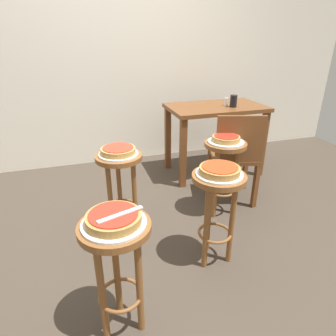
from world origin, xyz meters
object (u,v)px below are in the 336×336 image
(stool_middle, at_px, (217,200))
(serving_plate_leftside, at_px, (119,154))
(wooden_chair, at_px, (235,155))
(serving_plate_middle, at_px, (219,174))
(stool_leftside, at_px, (120,177))
(serving_plate_rear, at_px, (226,142))
(condiment_shaker, at_px, (226,102))
(pizza_server_knife, at_px, (121,214))
(pizza_leftside, at_px, (118,150))
(pizza_foreground, at_px, (114,218))
(cup_near_edge, at_px, (234,101))
(stool_rear, at_px, (224,163))
(stool_foreground, at_px, (117,256))
(pizza_rear, at_px, (226,138))
(serving_plate_foreground, at_px, (114,223))
(pizza_middle, at_px, (220,170))
(dining_table, at_px, (215,118))

(stool_middle, relative_size, serving_plate_leftside, 2.29)
(serving_plate_leftside, bearing_deg, wooden_chair, 8.48)
(serving_plate_middle, xyz_separation_m, stool_leftside, (-0.54, 0.52, -0.19))
(serving_plate_middle, relative_size, serving_plate_rear, 1.01)
(condiment_shaker, distance_m, pizza_server_knife, 2.16)
(pizza_leftside, distance_m, serving_plate_rear, 0.86)
(pizza_foreground, height_order, cup_near_edge, cup_near_edge)
(stool_leftside, distance_m, stool_rear, 0.86)
(stool_middle, xyz_separation_m, condiment_shaker, (0.72, 1.31, 0.33))
(stool_middle, bearing_deg, stool_foreground, -154.65)
(pizza_foreground, xyz_separation_m, pizza_rear, (1.01, 0.86, 0.00))
(serving_plate_foreground, bearing_deg, pizza_leftside, 79.94)
(stool_foreground, bearing_deg, pizza_foreground, 63.43)
(pizza_middle, relative_size, wooden_chair, 0.29)
(pizza_middle, relative_size, dining_table, 0.25)
(pizza_middle, distance_m, serving_plate_leftside, 0.75)
(serving_plate_middle, distance_m, wooden_chair, 0.87)
(pizza_middle, xyz_separation_m, serving_plate_leftside, (-0.54, 0.52, -0.03))
(stool_leftside, height_order, wooden_chair, wooden_chair)
(serving_plate_middle, bearing_deg, pizza_rear, 58.66)
(pizza_leftside, relative_size, wooden_chair, 0.29)
(pizza_foreground, height_order, dining_table, dining_table)
(cup_near_edge, bearing_deg, pizza_rear, -122.12)
(serving_plate_middle, distance_m, serving_plate_rear, 0.62)
(stool_rear, xyz_separation_m, pizza_server_knife, (-0.98, -0.88, 0.24))
(serving_plate_middle, relative_size, dining_table, 0.29)
(stool_rear, distance_m, pizza_server_knife, 1.34)
(serving_plate_leftside, distance_m, condiment_shaker, 1.50)
(serving_plate_rear, bearing_deg, stool_foreground, -139.80)
(serving_plate_foreground, bearing_deg, pizza_foreground, 63.43)
(pizza_leftside, bearing_deg, stool_leftside, 0.00)
(pizza_middle, relative_size, pizza_rear, 1.14)
(pizza_rear, xyz_separation_m, pizza_server_knife, (-0.98, -0.88, 0.03))
(serving_plate_foreground, xyz_separation_m, pizza_rear, (1.01, 0.86, 0.03))
(serving_plate_leftside, xyz_separation_m, pizza_server_knife, (-0.12, -0.87, 0.06))
(cup_near_edge, bearing_deg, pizza_middle, -121.79)
(stool_foreground, bearing_deg, cup_near_edge, 47.00)
(stool_leftside, distance_m, condiment_shaker, 1.53)
(pizza_foreground, bearing_deg, serving_plate_middle, 25.35)
(stool_rear, distance_m, dining_table, 0.88)
(serving_plate_leftside, relative_size, condiment_shaker, 3.52)
(cup_near_edge, height_order, condiment_shaker, cup_near_edge)
(cup_near_edge, height_order, wooden_chair, cup_near_edge)
(stool_leftside, bearing_deg, stool_middle, -43.82)
(cup_near_edge, height_order, pizza_server_knife, cup_near_edge)
(cup_near_edge, bearing_deg, serving_plate_middle, -121.79)
(stool_foreground, bearing_deg, pizza_middle, 25.35)
(serving_plate_foreground, relative_size, serving_plate_middle, 1.02)
(pizza_middle, bearing_deg, stool_rear, 58.66)
(stool_foreground, relative_size, stool_middle, 1.00)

